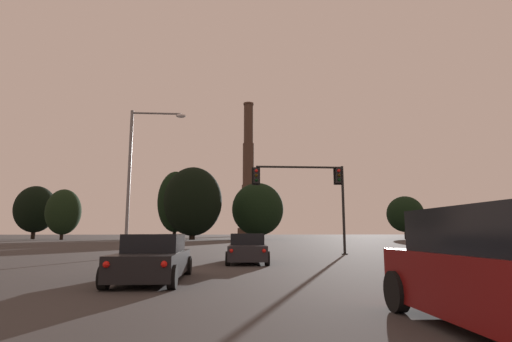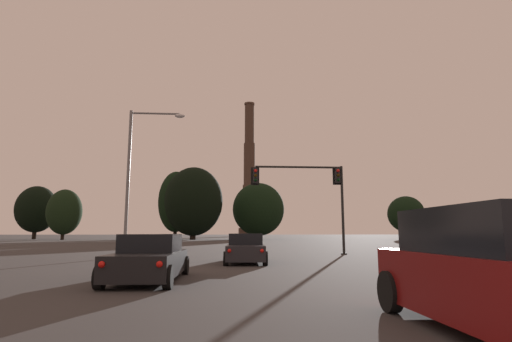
{
  "view_description": "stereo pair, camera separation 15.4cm",
  "coord_description": "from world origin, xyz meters",
  "px_view_note": "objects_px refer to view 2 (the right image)",
  "views": [
    {
      "loc": [
        -1.18,
        -1.84,
        1.48
      ],
      "look_at": [
        2.18,
        42.76,
        8.39
      ],
      "focal_mm": 28.0,
      "sensor_mm": 36.0,
      "label": 1
    },
    {
      "loc": [
        -1.03,
        -1.85,
        1.48
      ],
      "look_at": [
        2.18,
        42.76,
        8.39
      ],
      "focal_mm": 28.0,
      "sensor_mm": 36.0,
      "label": 2
    }
  ],
  "objects_px": {
    "suv_right_lane_third": "(504,273)",
    "street_lamp": "(137,166)",
    "sedan_left_lane_second": "(150,259)",
    "sedan_center_lane_front": "(246,249)",
    "smokestack": "(249,183)",
    "traffic_light_overhead_right": "(312,186)"
  },
  "relations": [
    {
      "from": "suv_right_lane_third",
      "to": "smokestack",
      "type": "height_order",
      "value": "smokestack"
    },
    {
      "from": "sedan_left_lane_second",
      "to": "suv_right_lane_third",
      "type": "xyz_separation_m",
      "value": [
        6.39,
        -7.25,
        0.23
      ]
    },
    {
      "from": "sedan_left_lane_second",
      "to": "sedan_center_lane_front",
      "type": "height_order",
      "value": "same"
    },
    {
      "from": "traffic_light_overhead_right",
      "to": "smokestack",
      "type": "xyz_separation_m",
      "value": [
        2.75,
        129.19,
        16.33
      ]
    },
    {
      "from": "suv_right_lane_third",
      "to": "street_lamp",
      "type": "bearing_deg",
      "value": 116.75
    },
    {
      "from": "sedan_center_lane_front",
      "to": "street_lamp",
      "type": "height_order",
      "value": "street_lamp"
    },
    {
      "from": "suv_right_lane_third",
      "to": "sedan_center_lane_front",
      "type": "relative_size",
      "value": 1.03
    },
    {
      "from": "sedan_left_lane_second",
      "to": "sedan_center_lane_front",
      "type": "xyz_separation_m",
      "value": [
        3.33,
        7.34,
        0.0
      ]
    },
    {
      "from": "sedan_center_lane_front",
      "to": "smokestack",
      "type": "bearing_deg",
      "value": 89.46
    },
    {
      "from": "sedan_left_lane_second",
      "to": "smokestack",
      "type": "relative_size",
      "value": 0.09
    },
    {
      "from": "sedan_center_lane_front",
      "to": "smokestack",
      "type": "height_order",
      "value": "smokestack"
    },
    {
      "from": "sedan_center_lane_front",
      "to": "street_lamp",
      "type": "relative_size",
      "value": 0.52
    },
    {
      "from": "sedan_center_lane_front",
      "to": "smokestack",
      "type": "relative_size",
      "value": 0.09
    },
    {
      "from": "sedan_center_lane_front",
      "to": "suv_right_lane_third",
      "type": "bearing_deg",
      "value": -75.48
    },
    {
      "from": "street_lamp",
      "to": "sedan_left_lane_second",
      "type": "bearing_deg",
      "value": -74.96
    },
    {
      "from": "suv_right_lane_third",
      "to": "sedan_center_lane_front",
      "type": "height_order",
      "value": "suv_right_lane_third"
    },
    {
      "from": "sedan_left_lane_second",
      "to": "suv_right_lane_third",
      "type": "bearing_deg",
      "value": -47.75
    },
    {
      "from": "sedan_left_lane_second",
      "to": "street_lamp",
      "type": "relative_size",
      "value": 0.52
    },
    {
      "from": "sedan_left_lane_second",
      "to": "street_lamp",
      "type": "distance_m",
      "value": 13.46
    },
    {
      "from": "suv_right_lane_third",
      "to": "traffic_light_overhead_right",
      "type": "height_order",
      "value": "traffic_light_overhead_right"
    },
    {
      "from": "sedan_center_lane_front",
      "to": "street_lamp",
      "type": "xyz_separation_m",
      "value": [
        -6.57,
        4.75,
        4.93
      ]
    },
    {
      "from": "street_lamp",
      "to": "smokestack",
      "type": "distance_m",
      "value": 132.92
    }
  ]
}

